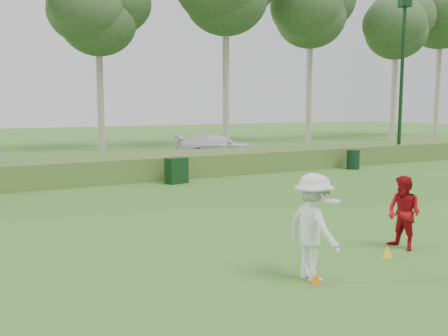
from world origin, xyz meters
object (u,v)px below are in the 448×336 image
player_white (314,227)px  cone_orange (316,279)px  lamp_post (403,52)px  player_red (404,213)px  utility_cabinet (177,171)px  trash_bin (353,160)px  cone_yellow (387,251)px  car_right (217,146)px

player_white → cone_orange: size_ratio=9.51×
lamp_post → player_red: bearing=-136.9°
cone_orange → utility_cabinet: size_ratio=0.20×
utility_cabinet → player_red: bearing=-97.9°
utility_cabinet → cone_orange: bearing=-113.0°
player_red → trash_bin: (8.04, 10.25, -0.32)m
utility_cabinet → trash_bin: bearing=-11.8°
trash_bin → player_red: bearing=-128.1°
player_white → player_red: bearing=-79.7°
cone_orange → cone_yellow: bearing=13.6°
cone_orange → lamp_post: bearing=39.0°
lamp_post → player_red: size_ratio=5.38×
cone_yellow → trash_bin: bearing=50.3°
lamp_post → cone_yellow: 18.22m
cone_yellow → car_right: 17.93m
cone_yellow → car_right: car_right is taller
utility_cabinet → car_right: bearing=40.1°
cone_yellow → cone_orange: bearing=-166.4°
player_white → trash_bin: player_white is taller
cone_orange → player_white: bearing=66.6°
lamp_post → trash_bin: lamp_post is taller
player_red → car_right: bearing=162.0°
player_white → cone_orange: player_white is taller
lamp_post → player_white: size_ratio=4.48×
cone_orange → trash_bin: (10.90, 11.04, 0.35)m
lamp_post → player_red: (-12.17, -11.39, -4.83)m
player_white → utility_cabinet: size_ratio=1.87×
lamp_post → utility_cabinet: size_ratio=8.41×
lamp_post → cone_orange: lamp_post is taller
trash_bin → lamp_post: bearing=15.4°
player_red → cone_orange: size_ratio=7.93×
player_white → cone_yellow: 2.22m
player_white → trash_bin: size_ratio=2.06×
cone_orange → car_right: size_ratio=0.04×
player_red → trash_bin: bearing=138.6°
car_right → cone_orange: bearing=171.8°
player_red → trash_bin: player_red is taller
player_red → cone_yellow: (-0.71, -0.27, -0.64)m
player_red → cone_orange: bearing=-77.9°
lamp_post → car_right: lamp_post is taller
lamp_post → player_white: (-14.93, -11.96, -4.68)m
player_white → cone_yellow: player_white is taller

